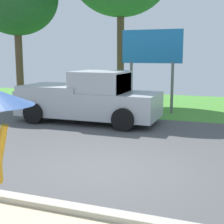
# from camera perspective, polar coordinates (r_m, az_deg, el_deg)

# --- Properties ---
(ground_plane) EXTENTS (40.00, 22.00, 0.20)m
(ground_plane) POSITION_cam_1_polar(r_m,az_deg,el_deg) (10.05, 5.32, -4.76)
(ground_plane) COLOR #4C4C4F
(pickup_truck) EXTENTS (5.20, 2.28, 1.88)m
(pickup_truck) POSITION_cam_1_polar(r_m,az_deg,el_deg) (12.32, -3.98, 2.32)
(pickup_truck) COLOR #ADB2BA
(pickup_truck) RESTS_ON ground_plane
(roadside_billboard) EXTENTS (2.60, 0.12, 3.50)m
(roadside_billboard) POSITION_cam_1_polar(r_m,az_deg,el_deg) (14.44, 6.82, 10.07)
(roadside_billboard) COLOR slate
(roadside_billboard) RESTS_ON ground_plane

